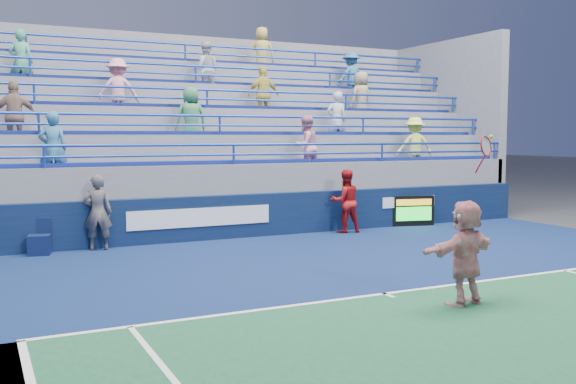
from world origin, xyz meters
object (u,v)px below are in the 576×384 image
judge_chair (39,244)px  line_judge (98,213)px  tennis_player (465,253)px  ball_girl (345,201)px  serve_speed_board (413,211)px

judge_chair → line_judge: line_judge is taller
tennis_player → ball_girl: (2.15, 7.07, 0.03)m
judge_chair → line_judge: (1.25, 0.03, 0.60)m
judge_chair → line_judge: size_ratio=0.46×
ball_girl → tennis_player: bearing=80.8°
serve_speed_board → ball_girl: size_ratio=0.74×
judge_chair → line_judge: bearing=1.3°
serve_speed_board → ball_girl: bearing=-174.6°
judge_chair → tennis_player: (5.44, -7.22, 0.56)m
tennis_player → line_judge: 8.37m
serve_speed_board → line_judge: bearing=-179.7°
judge_chair → ball_girl: bearing=-1.1°
ball_girl → serve_speed_board: bearing=-166.9°
line_judge → ball_girl: (6.35, -0.17, -0.02)m
serve_speed_board → tennis_player: tennis_player is taller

